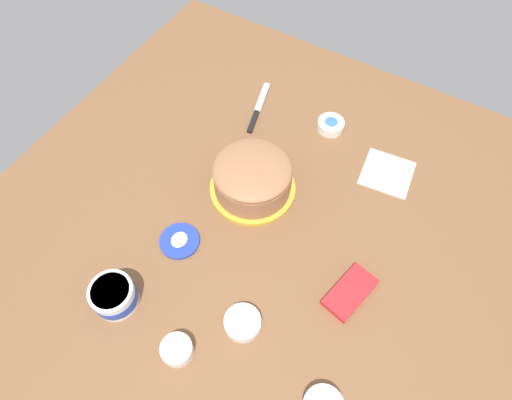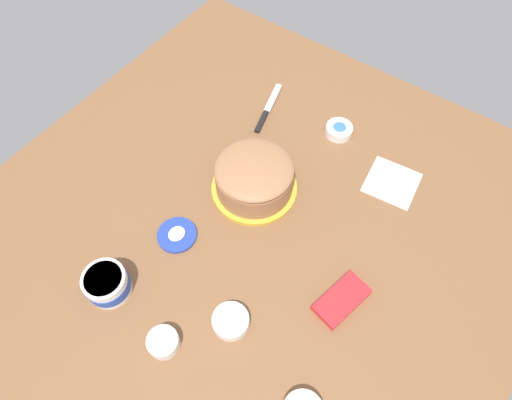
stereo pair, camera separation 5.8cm
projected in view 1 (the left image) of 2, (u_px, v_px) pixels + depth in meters
The scene contains 10 objects.
ground_plane at pixel (258, 216), 1.29m from camera, with size 1.54×1.54×0.00m, color brown.
frosted_cake at pixel (252, 178), 1.29m from camera, with size 0.26×0.26×0.13m.
frosting_tub at pixel (114, 296), 1.12m from camera, with size 0.12×0.12×0.08m.
frosting_tub_lid at pixel (180, 241), 1.24m from camera, with size 0.11×0.11×0.02m.
spreading_knife at pixel (257, 111), 1.50m from camera, with size 0.23×0.08×0.01m.
sprinkle_bowl_yellow at pixel (243, 323), 1.10m from camera, with size 0.09×0.09×0.03m.
sprinkle_bowl_blue at pixel (331, 125), 1.45m from camera, with size 0.09×0.09×0.03m.
sprinkle_bowl_pink at pixel (177, 350), 1.07m from camera, with size 0.08×0.08×0.04m.
candy_box_lower at pixel (350, 292), 1.15m from camera, with size 0.15×0.08×0.02m, color red.
paper_napkin at pixel (387, 173), 1.37m from camera, with size 0.15×0.15×0.01m, color white.
Camera 1 is at (-0.56, -0.32, 1.12)m, focal length 30.71 mm.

